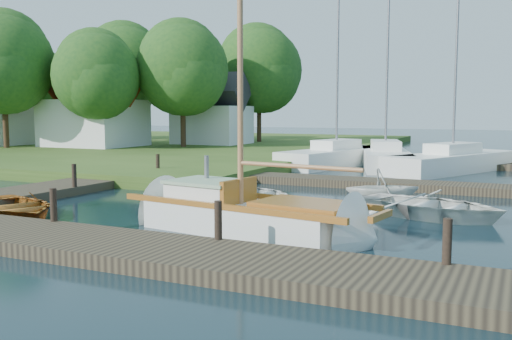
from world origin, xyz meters
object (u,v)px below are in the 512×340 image
at_px(marina_boat_1, 385,156).
at_px(house_a, 94,111).
at_px(mooring_post_1, 53,205).
at_px(sailboat, 253,219).
at_px(dinghy, 13,203).
at_px(tender_c, 431,202).
at_px(house_c, 212,116).
at_px(tree_1, 4,63).
at_px(tender_a, 247,190).
at_px(tree_4, 125,68).
at_px(tree_3, 183,68).
at_px(marina_boat_2, 453,160).
at_px(mooring_post_2, 218,220).
at_px(tree_2, 96,75).
at_px(tender_d, 383,184).
at_px(mooring_post_5, 158,163).
at_px(mooring_post_4, 74,175).
at_px(mooring_post_3, 447,241).
at_px(tree_7, 259,69).
at_px(marina_boat_0, 336,155).
at_px(tree_5, 32,81).

height_order(marina_boat_1, house_a, marina_boat_1).
relative_size(mooring_post_1, sailboat, 0.08).
bearing_deg(dinghy, tender_c, -40.59).
xyz_separation_m(sailboat, house_c, (-15.27, 24.86, 2.24)).
bearing_deg(tree_1, tender_a, -24.82).
bearing_deg(tree_4, tree_3, -26.57).
distance_m(marina_boat_2, house_c, 19.96).
height_order(tender_a, house_c, house_c).
bearing_deg(tree_1, mooring_post_1, -39.08).
distance_m(mooring_post_2, house_a, 30.14).
relative_size(dinghy, tree_2, 0.49).
relative_size(mooring_post_2, tree_2, 0.10).
bearing_deg(dinghy, tree_2, 58.99).
height_order(tender_a, tender_d, tender_d).
distance_m(mooring_post_2, tree_1, 31.14).
distance_m(mooring_post_5, dinghy, 8.97).
xyz_separation_m(mooring_post_1, mooring_post_4, (-4.00, 5.00, 0.00)).
xyz_separation_m(mooring_post_1, sailboat, (4.27, 2.14, -0.36)).
bearing_deg(tree_2, mooring_post_4, -51.95).
xyz_separation_m(dinghy, tender_d, (8.78, 6.62, 0.23)).
xyz_separation_m(mooring_post_3, tender_d, (-2.87, 7.75, -0.08)).
relative_size(mooring_post_1, mooring_post_3, 1.00).
xyz_separation_m(mooring_post_5, tree_7, (-5.00, 21.05, 5.50)).
relative_size(mooring_post_4, mooring_post_5, 1.00).
height_order(mooring_post_3, marina_boat_0, marina_boat_0).
xyz_separation_m(tender_c, tree_1, (-28.85, 11.02, 5.67)).
bearing_deg(dinghy, mooring_post_5, 33.09).
relative_size(mooring_post_5, house_c, 0.15).
bearing_deg(marina_boat_0, house_c, 73.01).
height_order(mooring_post_3, tree_7, tree_7).
bearing_deg(marina_boat_2, mooring_post_4, 165.94).
relative_size(mooring_post_3, marina_boat_1, 0.07).
relative_size(mooring_post_1, tree_2, 0.10).
relative_size(sailboat, tender_d, 4.17).
height_order(marina_boat_0, tree_4, marina_boat_0).
height_order(mooring_post_4, tree_4, tree_4).
xyz_separation_m(mooring_post_3, dinghy, (-11.65, 1.13, -0.31)).
distance_m(mooring_post_5, house_c, 18.48).
bearing_deg(tree_5, marina_boat_0, -11.52).
xyz_separation_m(mooring_post_2, tender_a, (-2.48, 6.40, -0.34)).
relative_size(dinghy, tender_d, 1.61).
relative_size(marina_boat_1, house_a, 1.71).
relative_size(tender_d, tree_4, 0.24).
bearing_deg(mooring_post_5, dinghy, -81.31).
xyz_separation_m(marina_boat_1, tree_4, (-22.56, 7.36, 5.80)).
bearing_deg(tree_2, tender_a, -36.61).
bearing_deg(tree_5, tender_a, -32.72).
xyz_separation_m(tender_d, marina_boat_1, (-2.57, 11.94, -0.05)).
height_order(mooring_post_2, sailboat, sailboat).
xyz_separation_m(marina_boat_2, tree_5, (-34.03, 6.37, 4.84)).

